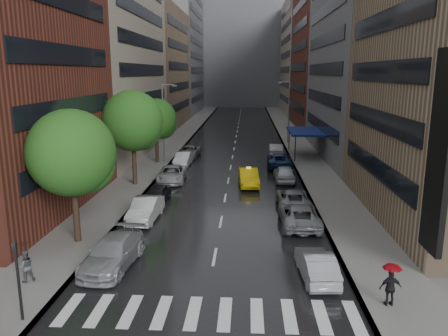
{
  "coord_description": "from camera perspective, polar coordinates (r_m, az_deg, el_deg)",
  "views": [
    {
      "loc": [
        1.78,
        -19.26,
        10.37
      ],
      "look_at": [
        0.0,
        14.08,
        3.0
      ],
      "focal_mm": 35.0,
      "sensor_mm": 36.0,
      "label": 1
    }
  ],
  "objects": [
    {
      "name": "ground",
      "position": [
        21.95,
        -2.03,
        -15.76
      ],
      "size": [
        220.0,
        220.0,
        0.0
      ],
      "primitive_type": "plane",
      "color": "gray",
      "rests_on": "ground"
    },
    {
      "name": "road",
      "position": [
        70.05,
        1.57,
        3.94
      ],
      "size": [
        14.0,
        140.0,
        0.01
      ],
      "primitive_type": "cube",
      "color": "black",
      "rests_on": "ground"
    },
    {
      "name": "sidewalk_left",
      "position": [
        70.85,
        -5.75,
        4.03
      ],
      "size": [
        4.0,
        140.0,
        0.15
      ],
      "primitive_type": "cube",
      "color": "gray",
      "rests_on": "ground"
    },
    {
      "name": "sidewalk_right",
      "position": [
        70.39,
        8.93,
        3.89
      ],
      "size": [
        4.0,
        140.0,
        0.15
      ],
      "primitive_type": "cube",
      "color": "gray",
      "rests_on": "ground"
    },
    {
      "name": "crosswalk",
      "position": [
        20.19,
        -1.96,
        -18.43
      ],
      "size": [
        13.15,
        2.8,
        0.01
      ],
      "color": "silver",
      "rests_on": "ground"
    },
    {
      "name": "buildings_left",
      "position": [
        80.03,
        -9.44,
        16.31
      ],
      "size": [
        8.0,
        108.0,
        38.0
      ],
      "color": "maroon",
      "rests_on": "ground"
    },
    {
      "name": "buildings_right",
      "position": [
        77.24,
        13.4,
        15.58
      ],
      "size": [
        8.05,
        109.1,
        36.0
      ],
      "color": "#937A5B",
      "rests_on": "ground"
    },
    {
      "name": "building_far",
      "position": [
        137.39,
        2.39,
        14.79
      ],
      "size": [
        40.0,
        14.0,
        32.0
      ],
      "primitive_type": "cube",
      "color": "slate",
      "rests_on": "ground"
    },
    {
      "name": "tree_near",
      "position": [
        27.36,
        -19.3,
        1.85
      ],
      "size": [
        5.2,
        5.2,
        8.29
      ],
      "color": "#382619",
      "rests_on": "ground"
    },
    {
      "name": "tree_mid",
      "position": [
        40.5,
        -11.88,
        6.02
      ],
      "size": [
        5.52,
        5.52,
        8.8
      ],
      "color": "#382619",
      "rests_on": "ground"
    },
    {
      "name": "tree_far",
      "position": [
        50.53,
        -8.87,
        6.31
      ],
      "size": [
        4.68,
        4.68,
        7.45
      ],
      "color": "#382619",
      "rests_on": "ground"
    },
    {
      "name": "taxi",
      "position": [
        40.6,
        3.22,
        -1.2
      ],
      "size": [
        2.1,
        5.02,
        1.61
      ],
      "primitive_type": "imported",
      "rotation": [
        0.0,
        0.0,
        0.08
      ],
      "color": "yellow",
      "rests_on": "ground"
    },
    {
      "name": "parked_cars_left",
      "position": [
        38.95,
        -7.67,
        -1.96
      ],
      "size": [
        2.78,
        36.84,
        1.6
      ],
      "color": "gray",
      "rests_on": "ground"
    },
    {
      "name": "parked_cars_right",
      "position": [
        39.36,
        8.24,
        -1.8
      ],
      "size": [
        2.84,
        38.14,
        1.61
      ],
      "color": "#949499",
      "rests_on": "ground"
    },
    {
      "name": "ped_black_umbrella",
      "position": [
        24.06,
        -24.59,
        -10.66
      ],
      "size": [
        1.0,
        0.98,
        2.09
      ],
      "color": "#4D4E52",
      "rests_on": "sidewalk_left"
    },
    {
      "name": "ped_red_umbrella",
      "position": [
        21.26,
        20.99,
        -13.61
      ],
      "size": [
        1.02,
        0.82,
        2.01
      ],
      "color": "black",
      "rests_on": "sidewalk_right"
    },
    {
      "name": "traffic_light",
      "position": [
        20.35,
        -25.34,
        -12.41
      ],
      "size": [
        0.18,
        0.15,
        3.45
      ],
      "color": "black",
      "rests_on": "sidewalk_left"
    },
    {
      "name": "street_lamp_left",
      "position": [
        50.47,
        -7.86,
        6.1
      ],
      "size": [
        1.74,
        0.22,
        9.0
      ],
      "color": "gray",
      "rests_on": "sidewalk_left"
    },
    {
      "name": "street_lamp_right",
      "position": [
        64.77,
        8.38,
        7.46
      ],
      "size": [
        1.74,
        0.22,
        9.0
      ],
      "color": "gray",
      "rests_on": "sidewalk_right"
    },
    {
      "name": "awning",
      "position": [
        55.21,
        10.56,
        4.71
      ],
      "size": [
        4.0,
        8.0,
        3.12
      ],
      "color": "navy",
      "rests_on": "sidewalk_right"
    }
  ]
}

